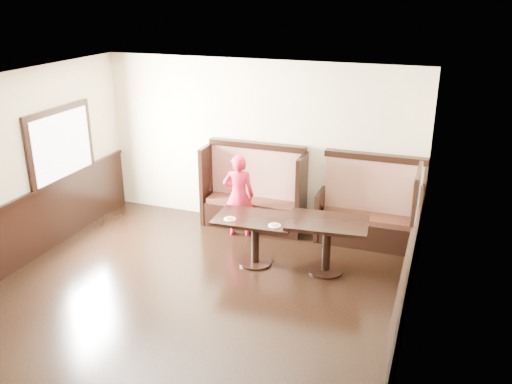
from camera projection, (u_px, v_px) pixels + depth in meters
The scene contains 9 objects.
ground at pixel (160, 332), 6.48m from camera, with size 7.00×7.00×0.00m, color black.
room_shell at pixel (147, 267), 6.59m from camera, with size 7.00×7.00×7.00m.
booth_main at pixel (254, 197), 9.19m from camera, with size 1.75×0.72×1.45m.
booth_neighbor at pixel (370, 215), 8.59m from camera, with size 1.65×0.72×1.45m.
table_main at pixel (255, 229), 7.90m from camera, with size 1.18×0.77×0.74m.
table_neighbor at pixel (327, 234), 7.67m from camera, with size 1.19×0.84×0.79m.
child at pixel (239, 196), 8.79m from camera, with size 0.51×0.33×1.39m, color red.
pizza_plate_left at pixel (230, 219), 7.78m from camera, with size 0.18×0.18×0.03m.
pizza_plate_right at pixel (275, 225), 7.57m from camera, with size 0.18×0.18×0.03m.
Camera 1 is at (2.93, -4.75, 3.86)m, focal length 38.00 mm.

